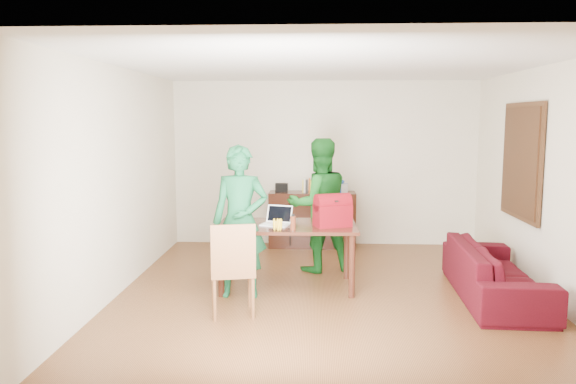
{
  "coord_description": "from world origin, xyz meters",
  "views": [
    {
      "loc": [
        -0.17,
        -6.53,
        2.09
      ],
      "look_at": [
        -0.5,
        0.45,
        1.17
      ],
      "focal_mm": 35.0,
      "sensor_mm": 36.0,
      "label": 1
    }
  ],
  "objects_px": {
    "chair": "(233,288)",
    "sofa": "(495,272)",
    "bottle": "(293,222)",
    "laptop": "(275,222)",
    "table": "(287,233)",
    "person_far": "(319,205)",
    "person_near": "(240,221)",
    "red_bag": "(333,214)"
  },
  "relations": [
    {
      "from": "laptop",
      "to": "bottle",
      "type": "relative_size",
      "value": 2.04
    },
    {
      "from": "sofa",
      "to": "chair",
      "type": "bearing_deg",
      "value": 106.06
    },
    {
      "from": "laptop",
      "to": "sofa",
      "type": "bearing_deg",
      "value": 12.1
    },
    {
      "from": "bottle",
      "to": "sofa",
      "type": "height_order",
      "value": "bottle"
    },
    {
      "from": "table",
      "to": "bottle",
      "type": "distance_m",
      "value": 0.4
    },
    {
      "from": "table",
      "to": "bottle",
      "type": "relative_size",
      "value": 9.14
    },
    {
      "from": "chair",
      "to": "sofa",
      "type": "distance_m",
      "value": 3.07
    },
    {
      "from": "chair",
      "to": "red_bag",
      "type": "xyz_separation_m",
      "value": [
        1.09,
        0.92,
        0.65
      ]
    },
    {
      "from": "red_bag",
      "to": "chair",
      "type": "bearing_deg",
      "value": -160.28
    },
    {
      "from": "bottle",
      "to": "sofa",
      "type": "bearing_deg",
      "value": 0.98
    },
    {
      "from": "chair",
      "to": "person_near",
      "type": "bearing_deg",
      "value": 78.05
    },
    {
      "from": "laptop",
      "to": "bottle",
      "type": "distance_m",
      "value": 0.36
    },
    {
      "from": "person_near",
      "to": "laptop",
      "type": "relative_size",
      "value": 4.68
    },
    {
      "from": "sofa",
      "to": "bottle",
      "type": "bearing_deg",
      "value": 93.61
    },
    {
      "from": "sofa",
      "to": "laptop",
      "type": "bearing_deg",
      "value": 87.37
    },
    {
      "from": "bottle",
      "to": "laptop",
      "type": "bearing_deg",
      "value": 129.36
    },
    {
      "from": "person_near",
      "to": "sofa",
      "type": "distance_m",
      "value": 3.04
    },
    {
      "from": "person_far",
      "to": "sofa",
      "type": "bearing_deg",
      "value": 132.73
    },
    {
      "from": "person_far",
      "to": "laptop",
      "type": "distance_m",
      "value": 1.03
    },
    {
      "from": "table",
      "to": "laptop",
      "type": "height_order",
      "value": "laptop"
    },
    {
      "from": "chair",
      "to": "red_bag",
      "type": "relative_size",
      "value": 2.39
    },
    {
      "from": "laptop",
      "to": "bottle",
      "type": "height_order",
      "value": "laptop"
    },
    {
      "from": "person_far",
      "to": "laptop",
      "type": "relative_size",
      "value": 4.78
    },
    {
      "from": "bottle",
      "to": "sofa",
      "type": "relative_size",
      "value": 0.09
    },
    {
      "from": "chair",
      "to": "person_near",
      "type": "xyz_separation_m",
      "value": [
        0.0,
        0.65,
        0.6
      ]
    },
    {
      "from": "person_far",
      "to": "red_bag",
      "type": "relative_size",
      "value": 4.29
    },
    {
      "from": "table",
      "to": "laptop",
      "type": "distance_m",
      "value": 0.22
    },
    {
      "from": "laptop",
      "to": "red_bag",
      "type": "bearing_deg",
      "value": 15.15
    },
    {
      "from": "chair",
      "to": "person_far",
      "type": "bearing_deg",
      "value": 51.09
    },
    {
      "from": "chair",
      "to": "laptop",
      "type": "distance_m",
      "value": 1.16
    },
    {
      "from": "laptop",
      "to": "red_bag",
      "type": "height_order",
      "value": "red_bag"
    },
    {
      "from": "person_near",
      "to": "person_far",
      "type": "relative_size",
      "value": 0.98
    },
    {
      "from": "person_far",
      "to": "red_bag",
      "type": "distance_m",
      "value": 0.92
    },
    {
      "from": "person_near",
      "to": "bottle",
      "type": "relative_size",
      "value": 9.55
    },
    {
      "from": "chair",
      "to": "person_far",
      "type": "xyz_separation_m",
      "value": [
        0.93,
        1.83,
        0.62
      ]
    },
    {
      "from": "chair",
      "to": "bottle",
      "type": "relative_size",
      "value": 5.43
    },
    {
      "from": "table",
      "to": "person_far",
      "type": "relative_size",
      "value": 0.94
    },
    {
      "from": "chair",
      "to": "person_near",
      "type": "distance_m",
      "value": 0.88
    },
    {
      "from": "table",
      "to": "chair",
      "type": "distance_m",
      "value": 1.21
    },
    {
      "from": "person_near",
      "to": "red_bag",
      "type": "distance_m",
      "value": 1.12
    },
    {
      "from": "chair",
      "to": "sofa",
      "type": "relative_size",
      "value": 0.48
    },
    {
      "from": "sofa",
      "to": "red_bag",
      "type": "bearing_deg",
      "value": 86.26
    }
  ]
}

